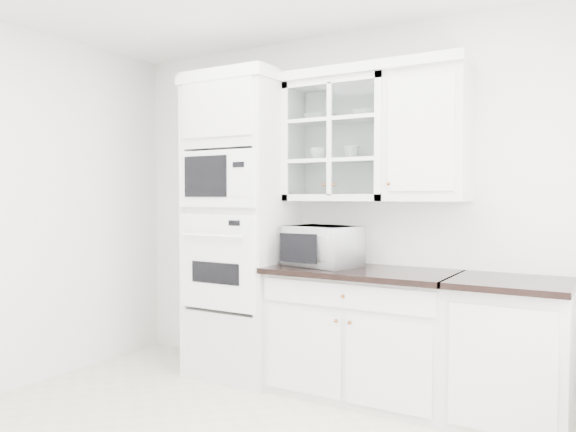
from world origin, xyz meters
The scene contains 12 objects.
room_shell centered at (0.00, 0.43, 1.78)m, with size 4.00×3.50×2.70m.
oven_column centered at (-0.75, 1.42, 1.20)m, with size 0.76×0.68×2.40m.
base_cabinet_run centered at (0.28, 1.45, 0.46)m, with size 1.32×0.67×0.92m.
extra_base_cabinet centered at (1.28, 1.45, 0.46)m, with size 0.72×0.67×0.92m.
upper_cabinet_glass centered at (0.03, 1.58, 1.85)m, with size 0.80×0.33×0.90m.
upper_cabinet_solid centered at (0.71, 1.58, 1.85)m, with size 0.55×0.33×0.90m, color silver.
crown_molding centered at (-0.07, 1.56, 2.33)m, with size 2.14×0.38×0.07m, color silver.
countertop_microwave centered at (-0.03, 1.44, 1.07)m, with size 0.51×0.43×0.30m, color white.
bowl_a centered at (-0.14, 1.59, 2.04)m, with size 0.22×0.22×0.05m, color white.
bowl_b centered at (0.22, 1.60, 2.04)m, with size 0.19×0.19×0.06m, color white.
cup_a centered at (-0.14, 1.57, 1.76)m, with size 0.12×0.12×0.09m, color white.
cup_b centered at (0.12, 1.60, 1.76)m, with size 0.11×0.11×0.10m, color white.
Camera 1 is at (1.86, -2.24, 1.43)m, focal length 35.00 mm.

